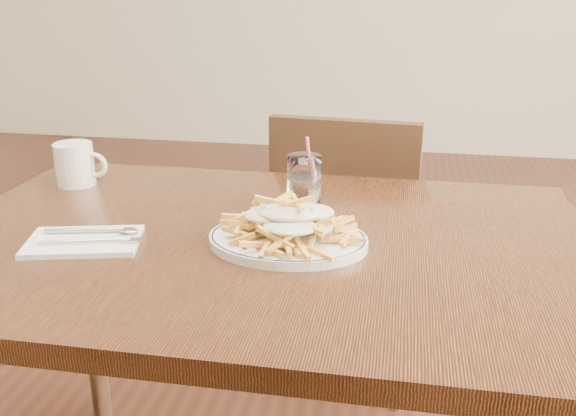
% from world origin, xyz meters
% --- Properties ---
extents(table, '(1.20, 0.80, 0.75)m').
position_xyz_m(table, '(0.00, 0.00, 0.67)').
color(table, black).
rests_on(table, ground).
extents(chair_far, '(0.43, 0.43, 0.85)m').
position_xyz_m(chair_far, '(0.11, 0.65, 0.48)').
color(chair_far, black).
rests_on(chair_far, ground).
extents(fries_plate, '(0.31, 0.28, 0.02)m').
position_xyz_m(fries_plate, '(0.06, -0.03, 0.76)').
color(fries_plate, silver).
rests_on(fries_plate, table).
extents(loaded_fries, '(0.26, 0.22, 0.07)m').
position_xyz_m(loaded_fries, '(0.06, -0.03, 0.80)').
color(loaded_fries, gold).
rests_on(loaded_fries, fries_plate).
extents(napkin, '(0.22, 0.17, 0.01)m').
position_xyz_m(napkin, '(-0.30, -0.09, 0.75)').
color(napkin, silver).
rests_on(napkin, table).
extents(cutlery, '(0.20, 0.12, 0.01)m').
position_xyz_m(cutlery, '(-0.30, -0.08, 0.76)').
color(cutlery, silver).
rests_on(cutlery, napkin).
extents(water_glass, '(0.07, 0.07, 0.15)m').
position_xyz_m(water_glass, '(0.06, 0.16, 0.80)').
color(water_glass, white).
rests_on(water_glass, table).
extents(coffee_mug, '(0.12, 0.09, 0.10)m').
position_xyz_m(coffee_mug, '(-0.47, 0.23, 0.80)').
color(coffee_mug, silver).
rests_on(coffee_mug, table).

